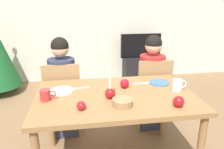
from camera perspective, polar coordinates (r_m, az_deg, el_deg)
name	(u,v)px	position (r m, az deg, el deg)	size (l,w,h in m)	color
back_wall	(93,14)	(4.38, -4.94, 15.47)	(6.40, 0.10, 2.60)	beige
dining_table	(115,103)	(1.99, 0.88, -7.39)	(1.40, 0.90, 0.75)	olive
chair_left	(63,95)	(2.59, -12.57, -5.20)	(0.40, 0.40, 0.90)	#99754C
chair_right	(152,90)	(2.72, 10.27, -3.86)	(0.40, 0.40, 0.90)	#99754C
person_left_child	(63,89)	(2.60, -12.62, -3.75)	(0.30, 0.30, 1.17)	#33384C
person_right_child	(151,84)	(2.73, 10.13, -2.49)	(0.30, 0.30, 1.17)	#33384C
tv_stand	(140,69)	(4.43, 7.25, 1.44)	(0.64, 0.40, 0.48)	black
tv	(141,46)	(4.31, 7.50, 7.42)	(0.79, 0.05, 0.46)	black
candle_centerpiece	(110,91)	(1.86, -0.51, -4.40)	(0.09, 0.09, 0.30)	red
plate_left	(62,91)	(2.07, -12.99, -4.15)	(0.22, 0.22, 0.01)	white
plate_right	(159,83)	(2.26, 12.13, -2.08)	(0.20, 0.20, 0.01)	teal
mug_left	(46,95)	(1.91, -16.88, -5.14)	(0.13, 0.09, 0.09)	#B72D2D
mug_right	(178,85)	(2.11, 16.68, -2.64)	(0.14, 0.09, 0.10)	silver
fork_left	(80,88)	(2.10, -8.27, -3.49)	(0.18, 0.01, 0.01)	silver
fork_right	(142,83)	(2.22, 7.77, -2.25)	(0.18, 0.01, 0.01)	silver
bowl_walnuts	(122,102)	(1.75, 2.75, -7.24)	(0.16, 0.16, 0.06)	#99754C
apple_near_candle	(81,106)	(1.69, -8.01, -8.01)	(0.07, 0.07, 0.07)	#B41821
apple_by_left_plate	(125,83)	(2.09, 3.30, -2.35)	(0.09, 0.09, 0.09)	red
apple_by_right_mug	(179,101)	(1.80, 16.93, -6.74)	(0.09, 0.09, 0.09)	#AF1219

